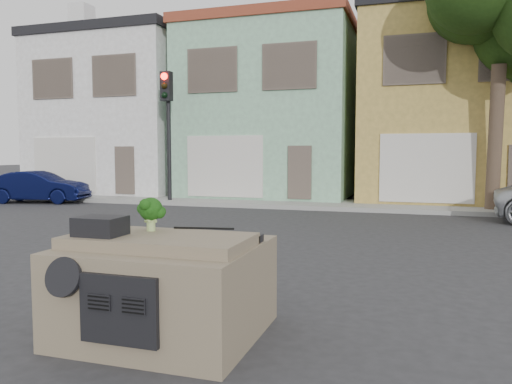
% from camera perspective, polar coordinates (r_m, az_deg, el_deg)
% --- Properties ---
extents(ground_plane, '(120.00, 120.00, 0.00)m').
position_cam_1_polar(ground_plane, '(8.44, -0.47, -9.10)').
color(ground_plane, '#303033').
rests_on(ground_plane, ground).
extents(sidewalk, '(40.00, 3.00, 0.15)m').
position_cam_1_polar(sidewalk, '(18.57, 9.64, -1.45)').
color(sidewalk, gray).
rests_on(sidewalk, ground).
extents(townhouse_white, '(7.20, 8.20, 7.55)m').
position_cam_1_polar(townhouse_white, '(26.15, -13.78, 8.31)').
color(townhouse_white, silver).
rests_on(townhouse_white, ground).
extents(townhouse_mint, '(7.20, 8.20, 7.55)m').
position_cam_1_polar(townhouse_mint, '(23.17, 2.47, 8.94)').
color(townhouse_mint, '#89BB98').
rests_on(townhouse_mint, ground).
extents(townhouse_tan, '(7.20, 8.20, 7.55)m').
position_cam_1_polar(townhouse_tan, '(22.42, 21.54, 8.78)').
color(townhouse_tan, tan).
rests_on(townhouse_tan, ground).
extents(navy_sedan, '(4.01, 2.15, 1.25)m').
position_cam_1_polar(navy_sedan, '(21.64, -23.54, -1.12)').
color(navy_sedan, black).
rests_on(navy_sedan, ground).
extents(traffic_signal, '(0.40, 0.40, 5.10)m').
position_cam_1_polar(traffic_signal, '(19.53, -10.05, 6.10)').
color(traffic_signal, black).
rests_on(traffic_signal, ground).
extents(tree_near, '(4.40, 4.00, 8.50)m').
position_cam_1_polar(tree_near, '(17.91, 25.87, 11.33)').
color(tree_near, '#1C350F').
rests_on(tree_near, ground).
extents(car_dashboard, '(2.00, 1.80, 1.12)m').
position_cam_1_polar(car_dashboard, '(5.62, -10.17, -10.29)').
color(car_dashboard, '#766751').
rests_on(car_dashboard, ground).
extents(instrument_hump, '(0.48, 0.38, 0.20)m').
position_cam_1_polar(instrument_hump, '(5.49, -17.35, -3.73)').
color(instrument_hump, black).
rests_on(instrument_hump, car_dashboard).
extents(wiper_arm, '(0.69, 0.15, 0.02)m').
position_cam_1_polar(wiper_arm, '(5.72, -5.98, -4.13)').
color(wiper_arm, black).
rests_on(wiper_arm, car_dashboard).
extents(broccoli, '(0.43, 0.43, 0.38)m').
position_cam_1_polar(broccoli, '(5.66, -11.93, -2.45)').
color(broccoli, '#13390C').
rests_on(broccoli, car_dashboard).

